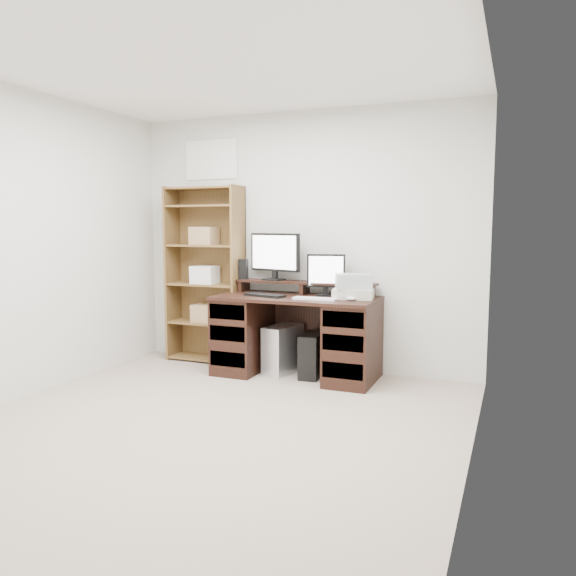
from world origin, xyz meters
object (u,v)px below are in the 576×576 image
Objects in this scene: monitor_small at (326,273)px; tower_silver at (283,349)px; monitor_wide at (275,254)px; desk at (297,335)px; tower_black at (312,355)px; bookshelf at (206,273)px; printer at (353,294)px.

monitor_small reaches higher than tower_silver.
monitor_wide reaches higher than monitor_small.
desk is at bearing -162.33° from monitor_small.
tower_black is at bearing 10.66° from desk.
tower_silver is at bearing 169.99° from tower_black.
monitor_small is (0.23, 0.15, 0.57)m from desk.
desk is 0.83× the size of bookshelf.
monitor_small reaches higher than printer.
desk is 3.57× the size of tower_black.
tower_silver is 0.31m from tower_black.
desk is 0.83m from monitor_wide.
tower_silver is at bearing -31.31° from monitor_wide.
printer is at bearing 5.33° from desk.
bookshelf is at bearing 166.29° from tower_black.
monitor_wide is at bearing 152.59° from tower_black.
bookshelf is at bearing 168.93° from desk.
desk is at bearing -19.42° from monitor_wide.
bookshelf reaches higher than printer.
desk reaches higher than tower_black.
monitor_small is at bearing 32.93° from desk.
monitor_small is (0.55, -0.06, -0.16)m from monitor_wide.
desk is 4.23× the size of printer.
monitor_wide reaches higher than tower_silver.
monitor_wide reaches higher than desk.
bookshelf is at bearing -164.59° from monitor_wide.
monitor_wide is 1.46× the size of monitor_small.
monitor_small is at bearing 151.87° from printer.
tower_silver is at bearing 170.76° from printer.
printer is at bearing -1.96° from tower_black.
monitor_wide reaches higher than printer.
printer is at bearing -34.51° from monitor_small.
tower_silver is 1.08× the size of tower_black.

